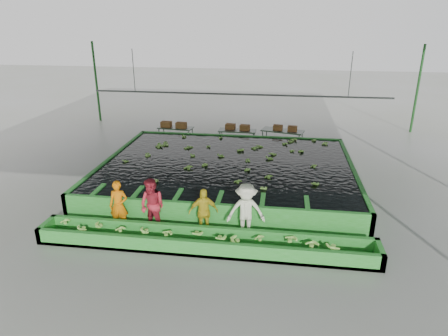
# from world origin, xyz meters

# --- Properties ---
(ground) EXTENTS (80.00, 80.00, 0.00)m
(ground) POSITION_xyz_m (0.00, 0.00, 0.00)
(ground) COLOR gray
(ground) RESTS_ON ground
(shed_roof) EXTENTS (20.00, 22.00, 0.04)m
(shed_roof) POSITION_xyz_m (0.00, 0.00, 5.00)
(shed_roof) COLOR gray
(shed_roof) RESTS_ON shed_posts
(shed_posts) EXTENTS (20.00, 22.00, 5.00)m
(shed_posts) POSITION_xyz_m (0.00, 0.00, 2.50)
(shed_posts) COLOR #1C521E
(shed_posts) RESTS_ON ground
(flotation_tank) EXTENTS (10.00, 8.00, 0.90)m
(flotation_tank) POSITION_xyz_m (0.00, 1.50, 0.45)
(flotation_tank) COLOR #2D8E2F
(flotation_tank) RESTS_ON ground
(tank_water) EXTENTS (9.70, 7.70, 0.00)m
(tank_water) POSITION_xyz_m (0.00, 1.50, 0.85)
(tank_water) COLOR black
(tank_water) RESTS_ON flotation_tank
(sorting_trough) EXTENTS (10.00, 1.00, 0.50)m
(sorting_trough) POSITION_xyz_m (0.00, -3.60, 0.25)
(sorting_trough) COLOR #2D8E2F
(sorting_trough) RESTS_ON ground
(cableway_rail) EXTENTS (0.08, 0.08, 14.00)m
(cableway_rail) POSITION_xyz_m (0.00, 5.00, 3.00)
(cableway_rail) COLOR #59605B
(cableway_rail) RESTS_ON shed_roof
(rail_hanger_left) EXTENTS (0.04, 0.04, 2.00)m
(rail_hanger_left) POSITION_xyz_m (-5.00, 5.00, 4.00)
(rail_hanger_left) COLOR #59605B
(rail_hanger_left) RESTS_ON shed_roof
(rail_hanger_right) EXTENTS (0.04, 0.04, 2.00)m
(rail_hanger_right) POSITION_xyz_m (5.00, 5.00, 4.00)
(rail_hanger_right) COLOR #59605B
(rail_hanger_right) RESTS_ON shed_roof
(worker_a) EXTENTS (0.63, 0.44, 1.63)m
(worker_a) POSITION_xyz_m (-2.88, -2.80, 0.82)
(worker_a) COLOR orange
(worker_a) RESTS_ON ground
(worker_b) EXTENTS (1.04, 0.93, 1.76)m
(worker_b) POSITION_xyz_m (-1.78, -2.80, 0.88)
(worker_b) COLOR #B82535
(worker_b) RESTS_ON ground
(worker_c) EXTENTS (0.99, 0.65, 1.56)m
(worker_c) POSITION_xyz_m (-0.16, -2.80, 0.78)
(worker_c) COLOR gold
(worker_c) RESTS_ON ground
(worker_d) EXTENTS (1.24, 0.82, 1.79)m
(worker_d) POSITION_xyz_m (1.15, -2.80, 0.90)
(worker_d) COLOR beige
(worker_d) RESTS_ON ground
(packing_table_left) EXTENTS (1.92, 0.92, 0.84)m
(packing_table_left) POSITION_xyz_m (-3.53, 6.65, 0.42)
(packing_table_left) COLOR #59605B
(packing_table_left) RESTS_ON ground
(packing_table_mid) EXTENTS (1.94, 0.80, 0.88)m
(packing_table_mid) POSITION_xyz_m (-0.17, 6.45, 0.44)
(packing_table_mid) COLOR #59605B
(packing_table_mid) RESTS_ON ground
(packing_table_right) EXTENTS (2.25, 1.34, 0.96)m
(packing_table_right) POSITION_xyz_m (2.17, 6.47, 0.48)
(packing_table_right) COLOR #59605B
(packing_table_right) RESTS_ON ground
(box_stack_left) EXTENTS (1.42, 0.53, 0.30)m
(box_stack_left) POSITION_xyz_m (-3.61, 6.60, 0.84)
(box_stack_left) COLOR brown
(box_stack_left) RESTS_ON packing_table_left
(box_stack_mid) EXTENTS (1.31, 0.54, 0.27)m
(box_stack_mid) POSITION_xyz_m (-0.16, 6.54, 0.88)
(box_stack_mid) COLOR brown
(box_stack_mid) RESTS_ON packing_table_mid
(box_stack_right) EXTENTS (1.24, 0.48, 0.26)m
(box_stack_right) POSITION_xyz_m (2.29, 6.39, 0.96)
(box_stack_right) COLOR brown
(box_stack_right) RESTS_ON packing_table_right
(floating_bananas) EXTENTS (9.50, 6.48, 0.13)m
(floating_bananas) POSITION_xyz_m (0.00, 2.30, 0.85)
(floating_bananas) COLOR #89CD4C
(floating_bananas) RESTS_ON tank_water
(trough_bananas) EXTENTS (9.32, 0.62, 0.12)m
(trough_bananas) POSITION_xyz_m (0.00, -3.60, 0.40)
(trough_bananas) COLOR #89CD4C
(trough_bananas) RESTS_ON sorting_trough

